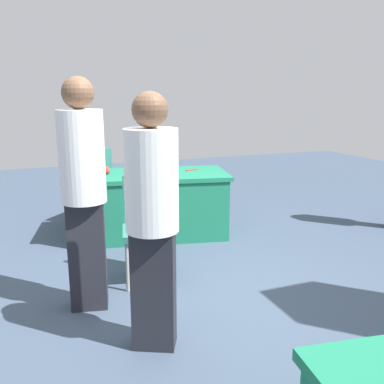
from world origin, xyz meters
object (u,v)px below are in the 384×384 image
at_px(laptop_silver, 156,169).
at_px(scissors_red, 192,170).
at_px(person_organiser, 83,184).
at_px(yarn_ball, 106,170).
at_px(table_foreground, 151,204).
at_px(chair_near_front, 160,174).
at_px(chair_tucked_left, 147,221).
at_px(chair_tucked_right, 95,180).
at_px(person_attendee_standing, 152,212).

bearing_deg(laptop_silver, scissors_red, -176.93).
height_order(person_organiser, yarn_ball, person_organiser).
xyz_separation_m(person_organiser, laptop_silver, (-1.03, -1.54, -0.22)).
bearing_deg(person_organiser, table_foreground, -109.50).
height_order(chair_near_front, laptop_silver, laptop_silver).
xyz_separation_m(chair_near_front, person_organiser, (1.38, 2.49, 0.46)).
relative_size(chair_tucked_left, scissors_red, 5.28).
bearing_deg(chair_near_front, chair_tucked_right, -159.51).
relative_size(chair_near_front, chair_tucked_right, 0.99).
bearing_deg(yarn_ball, person_organiser, 74.24).
relative_size(chair_tucked_left, chair_tucked_right, 0.98).
height_order(table_foreground, yarn_ball, yarn_ball).
bearing_deg(laptop_silver, table_foreground, -2.61).
xyz_separation_m(person_organiser, scissors_red, (-1.49, -1.55, -0.25)).
bearing_deg(chair_near_front, person_attendee_standing, -98.07).
height_order(chair_near_front, chair_tucked_right, chair_tucked_right).
relative_size(chair_tucked_right, person_organiser, 0.54).
height_order(table_foreground, person_organiser, person_organiser).
height_order(chair_tucked_right, person_organiser, person_organiser).
xyz_separation_m(person_attendee_standing, person_organiser, (0.33, -0.71, 0.07)).
relative_size(person_attendee_standing, scissors_red, 9.41).
distance_m(table_foreground, chair_tucked_right, 0.95).
distance_m(chair_tucked_right, yarn_ball, 0.70).
bearing_deg(person_attendee_standing, chair_tucked_right, 114.24).
relative_size(table_foreground, chair_tucked_right, 2.01).
relative_size(person_organiser, laptop_silver, 5.46).
distance_m(chair_near_front, scissors_red, 0.97).
bearing_deg(chair_tucked_right, chair_tucked_left, -132.35).
relative_size(chair_tucked_left, person_organiser, 0.53).
bearing_deg(yarn_ball, chair_tucked_right, -86.68).
xyz_separation_m(table_foreground, person_attendee_standing, (0.63, 2.26, 0.57)).
relative_size(table_foreground, yarn_ball, 21.12).
distance_m(chair_near_front, chair_tucked_right, 0.96).
relative_size(chair_near_front, person_attendee_standing, 0.57).
bearing_deg(chair_near_front, laptop_silver, -99.96).
bearing_deg(table_foreground, chair_tucked_right, -55.23).
distance_m(table_foreground, laptop_silver, 0.42).
height_order(person_attendee_standing, scissors_red, person_attendee_standing).
height_order(person_attendee_standing, person_organiser, person_organiser).
bearing_deg(chair_tucked_left, person_attendee_standing, 88.98).
distance_m(table_foreground, chair_tucked_left, 1.25).
distance_m(person_attendee_standing, yarn_ball, 2.38).
height_order(chair_tucked_left, chair_tucked_right, chair_tucked_right).
bearing_deg(chair_tucked_left, laptop_silver, -98.19).
bearing_deg(scissors_red, chair_near_front, -102.55).
height_order(person_organiser, laptop_silver, person_organiser).
height_order(chair_tucked_right, scissors_red, chair_tucked_right).
xyz_separation_m(table_foreground, scissors_red, (-0.53, 0.00, 0.38)).
bearing_deg(chair_tucked_left, chair_near_front, -97.89).
bearing_deg(person_organiser, laptop_silver, -111.40).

